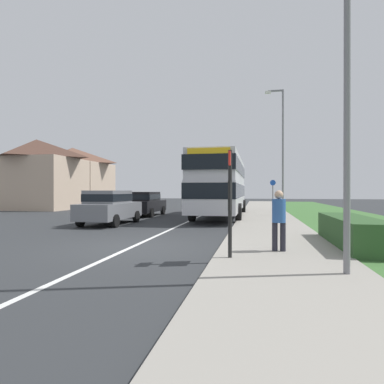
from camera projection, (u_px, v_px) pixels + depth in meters
The scene contains 14 objects.
ground_plane at pixel (132, 247), 9.65m from camera, with size 120.00×120.00×0.00m, color #2D3033.
lane_marking_centre at pixel (188, 222), 17.50m from camera, with size 0.14×60.00×0.01m, color silver.
pavement_near_side at pixel (270, 226), 14.73m from camera, with size 3.20×68.00×0.12m, color gray.
grass_verge_seaward at pixel (374, 229), 13.91m from camera, with size 6.00×68.00×0.08m, color #3D6B33.
roadside_hedge at pixel (352, 233), 9.38m from camera, with size 1.10×4.23×0.90m, color #2D5128.
double_decker_bus at pixel (221, 183), 20.54m from camera, with size 2.80×11.28×3.70m.
parked_car_grey at pixel (110, 206), 16.11m from camera, with size 1.92×4.25×1.67m.
parked_car_black at pixel (144, 203), 21.63m from camera, with size 1.97×4.21×1.58m.
pedestrian_at_stop at pixel (279, 218), 8.35m from camera, with size 0.34×0.34×1.67m.
bus_stop_sign at pixel (230, 196), 7.55m from camera, with size 0.09×0.52×2.60m.
cycle_route_sign at pixel (273, 194), 25.92m from camera, with size 0.44×0.08×2.52m.
street_lamp_near at pixel (342, 22), 6.07m from camera, with size 1.14×0.20×8.47m.
street_lamp_mid at pixel (281, 145), 20.27m from camera, with size 1.14×0.20×7.93m.
house_terrace_far_side at pixel (56, 176), 32.39m from camera, with size 7.32×11.64×6.30m.
Camera 1 is at (3.59, -9.13, 1.66)m, focal length 30.63 mm.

